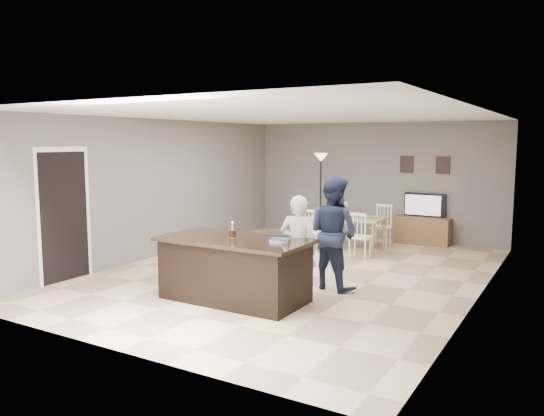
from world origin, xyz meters
The scene contains 14 objects.
floor centered at (0.00, 0.00, 0.00)m, with size 8.00×8.00×0.00m, color #D9B88B.
room_shell centered at (0.00, 0.00, 1.68)m, with size 8.00×8.00×8.00m.
kitchen_island centered at (0.00, -1.80, 0.45)m, with size 2.15×1.10×0.90m.
tv_console centered at (1.20, 3.77, 0.30)m, with size 1.20×0.40×0.60m, color brown.
television centered at (1.20, 3.84, 0.86)m, with size 0.91×0.12×0.53m, color black.
tv_screen_glow centered at (1.20, 3.76, 0.87)m, with size 0.78×0.78×0.00m, color orange.
picture_frames centered at (1.15, 3.98, 1.75)m, with size 1.10×0.02×0.38m.
doorway centered at (-2.99, -2.30, 1.26)m, with size 0.00×2.10×2.65m.
woman centered at (0.74, -1.25, 0.75)m, with size 0.55×0.36×1.50m, color silver.
man centered at (0.95, -0.51, 0.87)m, with size 0.84×0.66×1.74m, color #1B243C.
birthday_cake centered at (-0.06, -1.77, 0.95)m, with size 0.15×0.15×0.23m.
plate_stack centered at (0.67, -1.72, 0.92)m, with size 0.27×0.27×0.04m.
dining_table centered at (0.02, 2.35, 0.58)m, with size 1.51×1.70×0.91m.
floor_lamp centered at (-0.84, 2.83, 1.56)m, with size 0.30×0.30×2.01m.
Camera 1 is at (4.22, -7.90, 2.26)m, focal length 35.00 mm.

